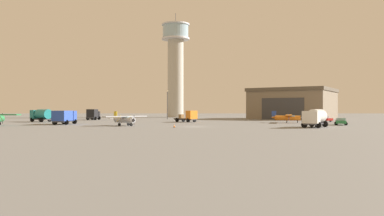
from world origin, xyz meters
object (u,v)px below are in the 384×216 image
(car_green, at_px, (341,121))
(light_post_north, at_px, (167,102))
(car_red, at_px, (323,119))
(traffic_cone_near_left, at_px, (174,126))
(control_tower, at_px, (176,62))
(airplane_silver, at_px, (124,119))
(truck_box_blue, at_px, (65,116))
(airplane_orange, at_px, (287,117))
(truck_fuel_tanker_teal, at_px, (42,115))
(truck_flatbed_orange, at_px, (188,117))
(truck_box_black, at_px, (93,114))
(truck_fuel_tanker_white, at_px, (315,117))

(car_green, relative_size, light_post_north, 0.55)
(car_red, height_order, traffic_cone_near_left, car_red)
(control_tower, height_order, airplane_silver, control_tower)
(truck_box_blue, height_order, car_green, truck_box_blue)
(airplane_orange, bearing_deg, airplane_silver, -141.77)
(control_tower, distance_m, truck_box_blue, 72.01)
(truck_fuel_tanker_teal, xyz_separation_m, traffic_cone_near_left, (33.01, -27.66, -1.43))
(truck_flatbed_orange, distance_m, car_red, 32.73)
(airplane_orange, distance_m, car_red, 13.21)
(airplane_silver, bearing_deg, truck_box_black, 158.26)
(truck_box_blue, bearing_deg, airplane_orange, -76.24)
(control_tower, distance_m, traffic_cone_near_left, 82.07)
(truck_fuel_tanker_white, xyz_separation_m, truck_flatbed_orange, (-21.50, 25.19, -0.41))
(light_post_north, xyz_separation_m, traffic_cone_near_left, (4.29, -48.33, -4.83))
(truck_box_blue, bearing_deg, truck_fuel_tanker_teal, 38.80)
(truck_fuel_tanker_white, relative_size, truck_box_black, 1.20)
(airplane_orange, bearing_deg, truck_box_blue, -155.35)
(airplane_orange, bearing_deg, truck_box_black, 169.50)
(truck_box_black, bearing_deg, light_post_north, -74.46)
(truck_fuel_tanker_teal, bearing_deg, truck_box_blue, 163.06)
(truck_fuel_tanker_teal, distance_m, traffic_cone_near_left, 43.09)
(airplane_orange, height_order, car_green, airplane_orange)
(car_green, xyz_separation_m, light_post_north, (-35.79, 38.47, 4.37))
(truck_fuel_tanker_teal, xyz_separation_m, light_post_north, (28.73, 20.67, 3.40))
(truck_fuel_tanker_white, relative_size, car_red, 1.42)
(light_post_north, relative_size, traffic_cone_near_left, 15.07)
(airplane_silver, distance_m, car_red, 49.50)
(car_red, xyz_separation_m, traffic_cone_near_left, (-34.63, -28.89, -0.46))
(traffic_cone_near_left, bearing_deg, truck_flatbed_orange, 85.40)
(airplane_silver, height_order, truck_fuel_tanker_teal, truck_fuel_tanker_teal)
(car_red, distance_m, traffic_cone_near_left, 45.10)
(control_tower, bearing_deg, truck_fuel_tanker_teal, -119.93)
(control_tower, relative_size, light_post_north, 4.55)
(airplane_silver, distance_m, truck_box_blue, 14.54)
(airplane_orange, distance_m, car_green, 13.45)
(airplane_silver, bearing_deg, control_tower, 131.06)
(truck_box_black, distance_m, car_green, 65.82)
(airplane_orange, bearing_deg, car_red, 51.09)
(control_tower, xyz_separation_m, truck_box_blue, (-19.28, -66.70, -19.10))
(truck_fuel_tanker_white, height_order, truck_box_black, truck_fuel_tanker_white)
(airplane_silver, distance_m, car_green, 41.10)
(light_post_north, bearing_deg, truck_flatbed_orange, -74.35)
(control_tower, relative_size, truck_flatbed_orange, 6.83)
(truck_fuel_tanker_teal, height_order, truck_box_blue, truck_fuel_tanker_teal)
(truck_box_black, height_order, truck_flatbed_orange, truck_box_black)
(truck_flatbed_orange, xyz_separation_m, car_green, (29.44, -15.80, -0.55))
(car_green, height_order, light_post_north, light_post_north)
(truck_fuel_tanker_teal, relative_size, truck_box_blue, 0.92)
(truck_fuel_tanker_white, distance_m, truck_box_blue, 47.66)
(light_post_north, bearing_deg, car_green, -47.07)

